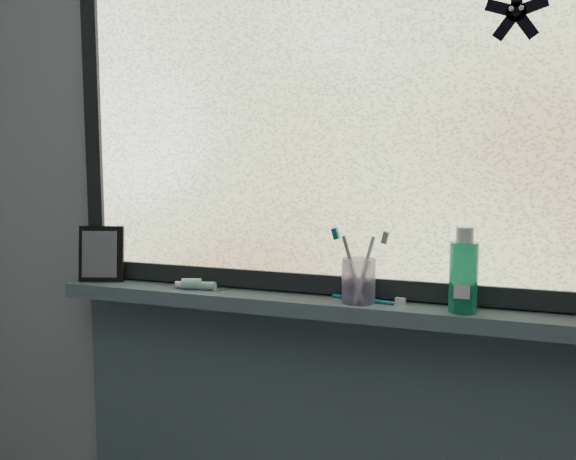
# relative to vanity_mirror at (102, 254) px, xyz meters

# --- Properties ---
(wall_back) EXTENTS (3.00, 0.01, 2.50)m
(wall_back) POSITION_rel_vanity_mirror_xyz_m (0.73, 0.08, 0.15)
(wall_back) COLOR #9EA3A8
(wall_back) RESTS_ON ground
(windowsill) EXTENTS (1.62, 0.14, 0.04)m
(windowsill) POSITION_rel_vanity_mirror_xyz_m (0.73, 0.00, -0.10)
(windowsill) COLOR slate
(windowsill) RESTS_ON wall_back
(window_pane) EXTENTS (1.50, 0.01, 1.00)m
(window_pane) POSITION_rel_vanity_mirror_xyz_m (0.73, 0.05, 0.43)
(window_pane) COLOR silver
(window_pane) RESTS_ON wall_back
(frame_bottom) EXTENTS (1.60, 0.03, 0.05)m
(frame_bottom) POSITION_rel_vanity_mirror_xyz_m (0.73, 0.05, -0.05)
(frame_bottom) COLOR black
(frame_bottom) RESTS_ON windowsill
(frame_left) EXTENTS (0.05, 0.03, 1.10)m
(frame_left) POSITION_rel_vanity_mirror_xyz_m (-0.05, 0.05, 0.43)
(frame_left) COLOR black
(frame_left) RESTS_ON wall_back
(starfish_sticker) EXTENTS (0.15, 0.02, 0.15)m
(starfish_sticker) POSITION_rel_vanity_mirror_xyz_m (1.13, 0.04, 0.62)
(starfish_sticker) COLOR black
(starfish_sticker) RESTS_ON window_pane
(vanity_mirror) EXTENTS (0.15, 0.10, 0.16)m
(vanity_mirror) POSITION_rel_vanity_mirror_xyz_m (0.00, 0.00, 0.00)
(vanity_mirror) COLOR black
(vanity_mirror) RESTS_ON windowsill
(toothpaste_tube) EXTENTS (0.17, 0.08, 0.03)m
(toothpaste_tube) POSITION_rel_vanity_mirror_xyz_m (0.32, -0.01, -0.07)
(toothpaste_tube) COLOR white
(toothpaste_tube) RESTS_ON windowsill
(toothbrush_cup) EXTENTS (0.09, 0.09, 0.11)m
(toothbrush_cup) POSITION_rel_vanity_mirror_xyz_m (0.78, -0.01, -0.03)
(toothbrush_cup) COLOR #C2A7DD
(toothbrush_cup) RESTS_ON windowsill
(toothbrush_lying) EXTENTS (0.21, 0.06, 0.01)m
(toothbrush_lying) POSITION_rel_vanity_mirror_xyz_m (0.79, 0.01, -0.07)
(toothbrush_lying) COLOR #0E6B7F
(toothbrush_lying) RESTS_ON windowsill
(mouthwash_bottle) EXTENTS (0.07, 0.07, 0.17)m
(mouthwash_bottle) POSITION_rel_vanity_mirror_xyz_m (1.04, -0.02, 0.02)
(mouthwash_bottle) COLOR #20A579
(mouthwash_bottle) RESTS_ON windowsill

